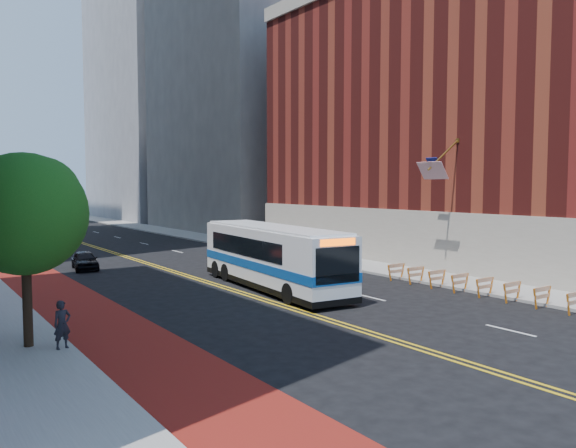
% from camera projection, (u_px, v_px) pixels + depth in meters
% --- Properties ---
extents(ground, '(160.00, 160.00, 0.00)m').
position_uv_depth(ground, '(387.00, 338.00, 21.01)').
color(ground, black).
rests_on(ground, ground).
extents(sidewalk_right, '(4.00, 140.00, 0.15)m').
position_uv_depth(sidewalk_right, '(249.00, 246.00, 52.39)').
color(sidewalk_right, gray).
rests_on(sidewalk_right, ground).
extents(bus_lane_paint, '(3.60, 140.00, 0.01)m').
position_uv_depth(bus_lane_paint, '(13.00, 263.00, 40.92)').
color(bus_lane_paint, maroon).
rests_on(bus_lane_paint, ground).
extents(center_line_inner, '(0.14, 140.00, 0.01)m').
position_uv_depth(center_line_inner, '(120.00, 256.00, 45.45)').
color(center_line_inner, gold).
rests_on(center_line_inner, ground).
extents(center_line_outer, '(0.14, 140.00, 0.01)m').
position_uv_depth(center_line_outer, '(125.00, 255.00, 45.65)').
color(center_line_outer, gold).
rests_on(center_line_outer, ground).
extents(lane_dashes, '(0.14, 98.20, 0.01)m').
position_uv_depth(lane_dashes, '(144.00, 244.00, 54.83)').
color(lane_dashes, silver).
rests_on(lane_dashes, ground).
extents(brick_building, '(18.73, 36.00, 22.00)m').
position_uv_depth(brick_building, '(483.00, 116.00, 42.58)').
color(brick_building, maroon).
rests_on(brick_building, ground).
extents(midrise_right_near, '(18.00, 26.00, 40.00)m').
position_uv_depth(midrise_right_near, '(250.00, 74.00, 72.01)').
color(midrise_right_near, slate).
rests_on(midrise_right_near, ground).
extents(midrise_right_far, '(20.00, 28.00, 55.00)m').
position_uv_depth(midrise_right_far, '(165.00, 58.00, 96.60)').
color(midrise_right_far, gray).
rests_on(midrise_right_far, ground).
extents(construction_barriers, '(1.42, 10.91, 1.00)m').
position_uv_depth(construction_barriers, '(472.00, 282.00, 29.24)').
color(construction_barriers, orange).
rests_on(construction_barriers, ground).
extents(street_tree, '(4.20, 4.20, 6.70)m').
position_uv_depth(street_tree, '(26.00, 209.00, 19.19)').
color(street_tree, black).
rests_on(street_tree, sidewalk_left).
extents(transit_bus, '(3.91, 12.81, 3.47)m').
position_uv_depth(transit_bus, '(271.00, 256.00, 31.02)').
color(transit_bus, white).
rests_on(transit_bus, ground).
extents(car_a, '(2.03, 3.91, 1.27)m').
position_uv_depth(car_a, '(85.00, 260.00, 38.01)').
color(car_a, black).
rests_on(car_a, ground).
extents(car_b, '(2.82, 4.39, 1.37)m').
position_uv_depth(car_b, '(37.00, 254.00, 41.23)').
color(car_b, black).
rests_on(car_b, ground).
extents(car_c, '(2.75, 5.18, 1.43)m').
position_uv_depth(car_c, '(10.00, 246.00, 46.38)').
color(car_c, black).
rests_on(car_c, ground).
extents(pedestrian, '(0.68, 0.52, 1.66)m').
position_uv_depth(pedestrian, '(62.00, 325.00, 19.11)').
color(pedestrian, black).
rests_on(pedestrian, sidewalk_left).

